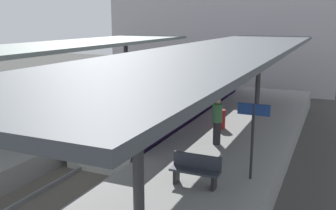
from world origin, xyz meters
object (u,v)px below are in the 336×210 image
at_px(commuter_train, 176,95).
at_px(platform_sign, 253,124).
at_px(passenger_mid_platform, 217,120).
at_px(platform_bench, 196,169).
at_px(litter_bin, 220,119).
at_px(passenger_near_bench, 67,100).

height_order(commuter_train, platform_sign, commuter_train).
xyz_separation_m(platform_sign, passenger_mid_platform, (-1.81, 2.61, -0.72)).
relative_size(commuter_train, platform_sign, 6.37).
bearing_deg(platform_bench, passenger_mid_platform, 97.91).
bearing_deg(passenger_mid_platform, platform_bench, -82.09).
relative_size(platform_bench, platform_sign, 0.63).
height_order(platform_bench, passenger_mid_platform, passenger_mid_platform).
distance_m(commuter_train, passenger_mid_platform, 5.76).
height_order(commuter_train, litter_bin, commuter_train).
height_order(commuter_train, passenger_mid_platform, commuter_train).
bearing_deg(commuter_train, passenger_near_bench, -133.86).
xyz_separation_m(passenger_near_bench, passenger_mid_platform, (7.29, -0.64, 0.01)).
distance_m(commuter_train, litter_bin, 3.92).
relative_size(commuter_train, litter_bin, 17.60).
bearing_deg(passenger_near_bench, passenger_mid_platform, -4.99).
distance_m(platform_sign, passenger_near_bench, 9.69).
bearing_deg(platform_sign, litter_bin, 116.03).
distance_m(litter_bin, passenger_mid_platform, 2.21).
height_order(platform_bench, litter_bin, platform_bench).
bearing_deg(passenger_mid_platform, litter_bin, 103.21).
bearing_deg(commuter_train, platform_bench, -63.63).
relative_size(platform_sign, passenger_mid_platform, 1.27).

